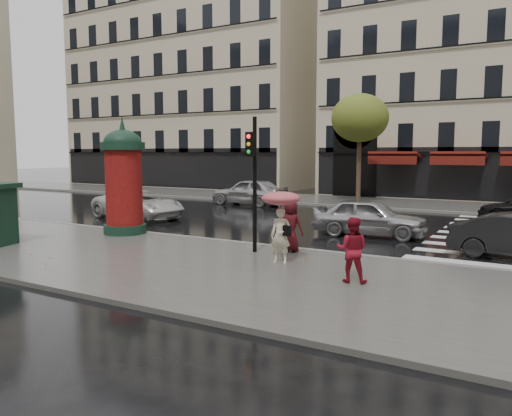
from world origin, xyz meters
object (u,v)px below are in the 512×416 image
Objects in this scene: man_burgundy at (291,226)px; car_white at (138,204)px; morris_column at (124,178)px; traffic_light at (253,171)px; car_far_silver at (249,192)px; car_silver at (370,217)px; woman_umbrella at (281,214)px; woman_red at (352,250)px.

man_burgundy is 10.94m from car_white.
man_burgundy is 0.36× the size of morris_column.
traffic_light is at bearing -6.44° from morris_column.
car_far_silver is at bearing 98.30° from morris_column.
car_far_silver is at bearing 48.37° from car_silver.
car_far_silver is (-8.70, 12.03, -0.11)m from man_burgundy.
man_burgundy reaches higher than car_silver.
morris_column is 9.35m from car_silver.
woman_red is (2.39, -0.99, -0.58)m from woman_umbrella.
car_far_silver is at bearing -53.39° from man_burgundy.
car_far_silver is at bearing 121.47° from traffic_light.
car_silver is (-1.85, 7.22, -0.17)m from woman_red.
traffic_light is (-3.78, 1.86, 1.71)m from woman_red.
woman_umbrella is at bearing 170.49° from car_silver.
man_burgundy is 2.04m from traffic_light.
woman_umbrella reaches higher than car_white.
morris_column is (-9.80, 2.54, 1.32)m from woman_red.
woman_red is 0.38× the size of traffic_light.
traffic_light is at bearing 36.94° from man_burgundy.
car_white is at bearing -21.25° from man_burgundy.
woman_red is 3.82m from man_burgundy.
woman_red is 4.55m from traffic_light.
man_burgundy is at bearing 38.28° from car_far_silver.
woman_umbrella is at bearing -11.80° from morris_column.
traffic_light is at bearing 148.02° from woman_umbrella.
car_white is at bearing 152.63° from traffic_light.
car_far_silver is (-11.56, 14.57, -0.09)m from woman_red.
woman_red is 18.60m from car_far_silver.
woman_umbrella is 0.50× the size of traffic_light.
morris_column is at bearing -26.84° from woman_red.
morris_column is at bearing 115.93° from car_silver.
woman_red is 0.97× the size of man_burgundy.
traffic_light is at bearing -38.51° from woman_red.
woman_umbrella is 0.43× the size of car_far_silver.
woman_umbrella is 7.61m from morris_column.
man_burgundy is 0.38× the size of car_silver.
car_silver is (1.01, 4.68, -0.19)m from man_burgundy.
man_burgundy reaches higher than woman_red.
car_far_silver is (-9.17, 13.58, -0.66)m from woman_umbrella.
traffic_light is at bearing 33.85° from car_far_silver.
man_burgundy is at bearing 106.72° from woman_umbrella.
car_silver is at bearing 55.27° from car_far_silver.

